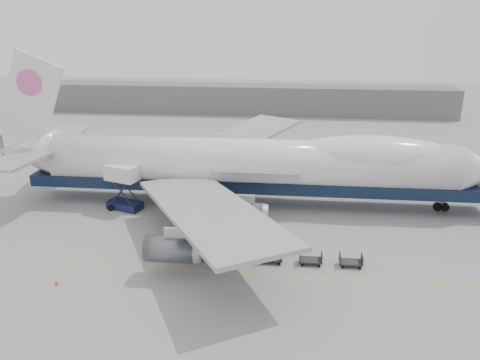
# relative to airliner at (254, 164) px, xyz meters

# --- Properties ---
(ground) EXTENTS (260.00, 260.00, 0.00)m
(ground) POSITION_rel_airliner_xyz_m (-0.64, -12.00, -5.62)
(ground) COLOR gray
(ground) RESTS_ON ground
(apron_line) EXTENTS (60.00, 0.15, 0.01)m
(apron_line) POSITION_rel_airliner_xyz_m (-0.64, -18.00, -5.62)
(apron_line) COLOR gold
(apron_line) RESTS_ON ground
(hangar) EXTENTS (110.00, 8.00, 7.00)m
(hangar) POSITION_rel_airliner_xyz_m (-10.64, 58.00, -2.12)
(hangar) COLOR slate
(hangar) RESTS_ON ground
(airliner) EXTENTS (67.00, 55.30, 19.98)m
(airliner) POSITION_rel_airliner_xyz_m (0.00, 0.00, 0.00)
(airliner) COLOR white
(airliner) RESTS_ON ground
(catering_truck) EXTENTS (4.95, 4.05, 5.99)m
(catering_truck) POSITION_rel_airliner_xyz_m (-16.65, -3.48, -2.20)
(catering_truck) COLOR #161B44
(catering_truck) RESTS_ON ground
(traffic_cone) EXTENTS (0.37, 0.37, 0.55)m
(traffic_cone) POSITION_rel_airliner_xyz_m (-17.11, -21.77, -5.36)
(traffic_cone) COLOR #FB550D
(traffic_cone) RESTS_ON ground
(dolly_0) EXTENTS (2.30, 1.35, 1.30)m
(dolly_0) POSITION_rel_airliner_xyz_m (-9.15, -15.35, -5.09)
(dolly_0) COLOR #2D2D30
(dolly_0) RESTS_ON ground
(dolly_1) EXTENTS (2.30, 1.35, 1.30)m
(dolly_1) POSITION_rel_airliner_xyz_m (-5.11, -15.35, -5.09)
(dolly_1) COLOR #2D2D30
(dolly_1) RESTS_ON ground
(dolly_2) EXTENTS (2.30, 1.35, 1.30)m
(dolly_2) POSITION_rel_airliner_xyz_m (-1.07, -15.35, -5.09)
(dolly_2) COLOR #2D2D30
(dolly_2) RESTS_ON ground
(dolly_3) EXTENTS (2.30, 1.35, 1.30)m
(dolly_3) POSITION_rel_airliner_xyz_m (2.97, -15.35, -5.09)
(dolly_3) COLOR #2D2D30
(dolly_3) RESTS_ON ground
(dolly_4) EXTENTS (2.30, 1.35, 1.30)m
(dolly_4) POSITION_rel_airliner_xyz_m (7.01, -15.35, -5.09)
(dolly_4) COLOR #2D2D30
(dolly_4) RESTS_ON ground
(dolly_5) EXTENTS (2.30, 1.35, 1.30)m
(dolly_5) POSITION_rel_airliner_xyz_m (11.05, -15.35, -5.09)
(dolly_5) COLOR #2D2D30
(dolly_5) RESTS_ON ground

